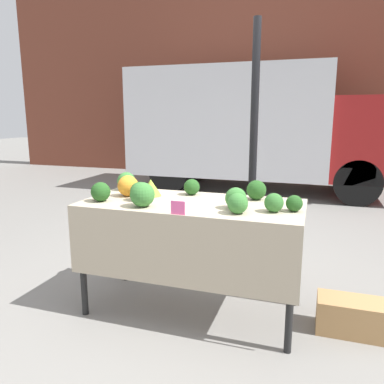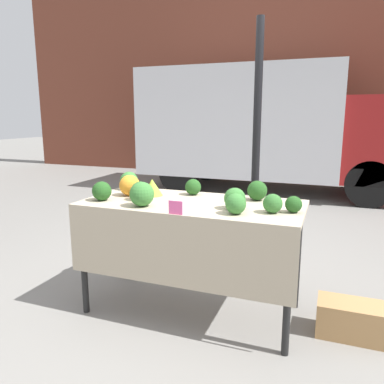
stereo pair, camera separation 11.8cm
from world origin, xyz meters
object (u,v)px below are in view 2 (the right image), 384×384
price_sign (176,208)px  produce_crate (351,319)px  parked_truck (263,126)px  orange_cauliflower (130,185)px

price_sign → produce_crate: price_sign is taller
parked_truck → produce_crate: 5.59m
orange_cauliflower → price_sign: bearing=-35.7°
parked_truck → price_sign: bearing=-85.7°
price_sign → produce_crate: 1.50m
orange_cauliflower → produce_crate: size_ratio=0.37×
parked_truck → price_sign: parked_truck is taller
orange_cauliflower → produce_crate: 1.97m
parked_truck → price_sign: size_ratio=51.36×
price_sign → parked_truck: bearing=94.3°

